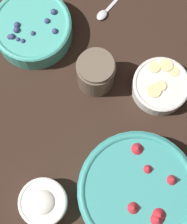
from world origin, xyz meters
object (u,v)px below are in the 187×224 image
object	(u,v)px
bowl_strawberries	(137,192)
jar_chocolate	(96,73)
bowl_cream	(43,202)
bowl_blueberries	(33,28)
bowl_bananas	(160,86)

from	to	relation	value
bowl_strawberries	jar_chocolate	size ratio (longest dim) A/B	2.53
bowl_strawberries	bowl_cream	world-z (taller)	bowl_strawberries
bowl_blueberries	jar_chocolate	world-z (taller)	jar_chocolate
bowl_cream	jar_chocolate	size ratio (longest dim) A/B	1.03
bowl_bananas	bowl_cream	bearing A→B (deg)	-72.80
bowl_blueberries	bowl_bananas	xyz separation A→B (m)	(0.27, 0.20, -0.01)
bowl_bananas	bowl_blueberries	bearing A→B (deg)	-143.02
bowl_strawberries	bowl_blueberries	distance (m)	0.45
jar_chocolate	bowl_cream	bearing A→B (deg)	-49.32
bowl_strawberries	bowl_cream	bearing A→B (deg)	-111.54
bowl_bananas	jar_chocolate	xyz separation A→B (m)	(-0.09, -0.12, 0.02)
bowl_bananas	bowl_cream	world-z (taller)	bowl_cream
bowl_strawberries	jar_chocolate	distance (m)	0.28
bowl_blueberries	bowl_cream	bearing A→B (deg)	-22.41
jar_chocolate	bowl_bananas	bearing A→B (deg)	53.41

